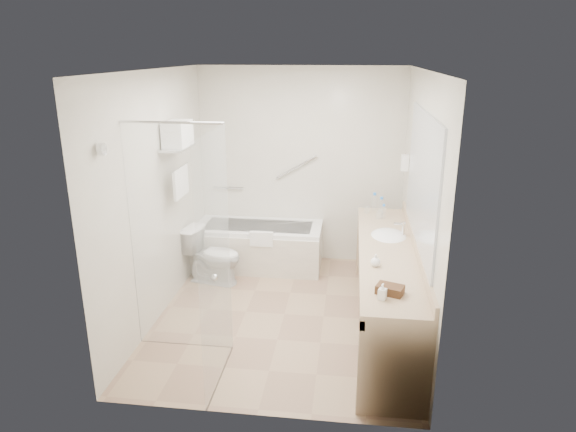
# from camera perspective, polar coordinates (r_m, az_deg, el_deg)

# --- Properties ---
(floor) EXTENTS (3.20, 3.20, 0.00)m
(floor) POSITION_cam_1_polar(r_m,az_deg,el_deg) (5.55, -0.40, -10.84)
(floor) COLOR #9F8162
(floor) RESTS_ON ground
(ceiling) EXTENTS (2.60, 3.20, 0.10)m
(ceiling) POSITION_cam_1_polar(r_m,az_deg,el_deg) (4.87, -0.46, 15.93)
(ceiling) COLOR silver
(ceiling) RESTS_ON wall_back
(wall_back) EXTENTS (2.60, 0.10, 2.50)m
(wall_back) POSITION_cam_1_polar(r_m,az_deg,el_deg) (6.61, 1.42, 5.51)
(wall_back) COLOR beige
(wall_back) RESTS_ON ground
(wall_front) EXTENTS (2.60, 0.10, 2.50)m
(wall_front) POSITION_cam_1_polar(r_m,az_deg,el_deg) (3.58, -3.84, -5.48)
(wall_front) COLOR beige
(wall_front) RESTS_ON ground
(wall_left) EXTENTS (0.10, 3.20, 2.50)m
(wall_left) POSITION_cam_1_polar(r_m,az_deg,el_deg) (5.39, -14.27, 2.09)
(wall_left) COLOR beige
(wall_left) RESTS_ON ground
(wall_right) EXTENTS (0.10, 3.20, 2.50)m
(wall_right) POSITION_cam_1_polar(r_m,az_deg,el_deg) (5.07, 14.31, 1.09)
(wall_right) COLOR beige
(wall_right) RESTS_ON ground
(bathtub) EXTENTS (1.60, 0.73, 0.59)m
(bathtub) POSITION_cam_1_polar(r_m,az_deg,el_deg) (6.61, -3.28, -3.33)
(bathtub) COLOR white
(bathtub) RESTS_ON floor
(grab_bar_short) EXTENTS (0.40, 0.03, 0.03)m
(grab_bar_short) POSITION_cam_1_polar(r_m,az_deg,el_deg) (6.80, -6.63, 3.15)
(grab_bar_short) COLOR silver
(grab_bar_short) RESTS_ON wall_back
(grab_bar_long) EXTENTS (0.53, 0.03, 0.33)m
(grab_bar_long) POSITION_cam_1_polar(r_m,az_deg,el_deg) (6.57, 0.95, 5.45)
(grab_bar_long) COLOR silver
(grab_bar_long) RESTS_ON wall_back
(shower_enclosure) EXTENTS (0.96, 0.91, 2.11)m
(shower_enclosure) POSITION_cam_1_polar(r_m,az_deg,el_deg) (4.40, -10.23, -3.74)
(shower_enclosure) COLOR silver
(shower_enclosure) RESTS_ON floor
(towel_shelf) EXTENTS (0.24, 0.55, 0.81)m
(towel_shelf) POSITION_cam_1_polar(r_m,az_deg,el_deg) (5.56, -12.11, 8.04)
(towel_shelf) COLOR silver
(towel_shelf) RESTS_ON wall_left
(vanity_counter) EXTENTS (0.55, 2.70, 0.95)m
(vanity_counter) POSITION_cam_1_polar(r_m,az_deg,el_deg) (5.11, 10.89, -5.83)
(vanity_counter) COLOR tan
(vanity_counter) RESTS_ON floor
(sink) EXTENTS (0.40, 0.52, 0.14)m
(sink) POSITION_cam_1_polar(r_m,az_deg,el_deg) (5.41, 11.09, -2.41)
(sink) COLOR white
(sink) RESTS_ON vanity_counter
(faucet) EXTENTS (0.03, 0.03, 0.14)m
(faucet) POSITION_cam_1_polar(r_m,az_deg,el_deg) (5.39, 12.70, -1.36)
(faucet) COLOR silver
(faucet) RESTS_ON vanity_counter
(mirror) EXTENTS (0.02, 2.00, 1.20)m
(mirror) POSITION_cam_1_polar(r_m,az_deg,el_deg) (4.84, 14.66, 3.98)
(mirror) COLOR #A5AAB1
(mirror) RESTS_ON wall_right
(hairdryer_unit) EXTENTS (0.08, 0.10, 0.18)m
(hairdryer_unit) POSITION_cam_1_polar(r_m,az_deg,el_deg) (6.03, 12.86, 5.80)
(hairdryer_unit) COLOR white
(hairdryer_unit) RESTS_ON wall_right
(toilet) EXTENTS (0.74, 0.50, 0.66)m
(toilet) POSITION_cam_1_polar(r_m,az_deg,el_deg) (6.20, -8.29, -4.42)
(toilet) COLOR white
(toilet) RESTS_ON floor
(amenity_basket) EXTENTS (0.24, 0.20, 0.07)m
(amenity_basket) POSITION_cam_1_polar(r_m,az_deg,el_deg) (4.14, 11.26, -8.01)
(amenity_basket) COLOR #492D1A
(amenity_basket) RESTS_ON vanity_counter
(soap_bottle_a) EXTENTS (0.10, 0.14, 0.06)m
(soap_bottle_a) POSITION_cam_1_polar(r_m,az_deg,el_deg) (4.04, 10.42, -8.70)
(soap_bottle_a) COLOR white
(soap_bottle_a) RESTS_ON vanity_counter
(soap_bottle_b) EXTENTS (0.11, 0.13, 0.09)m
(soap_bottle_b) POSITION_cam_1_polar(r_m,az_deg,el_deg) (4.61, 9.70, -5.01)
(soap_bottle_b) COLOR white
(soap_bottle_b) RESTS_ON vanity_counter
(water_bottle_left) EXTENTS (0.05, 0.05, 0.17)m
(water_bottle_left) POSITION_cam_1_polar(r_m,az_deg,el_deg) (5.89, 10.57, 0.42)
(water_bottle_left) COLOR silver
(water_bottle_left) RESTS_ON vanity_counter
(water_bottle_mid) EXTENTS (0.07, 0.07, 0.22)m
(water_bottle_mid) POSITION_cam_1_polar(r_m,az_deg,el_deg) (6.17, 9.57, 1.49)
(water_bottle_mid) COLOR silver
(water_bottle_mid) RESTS_ON vanity_counter
(water_bottle_right) EXTENTS (0.06, 0.06, 0.21)m
(water_bottle_right) POSITION_cam_1_polar(r_m,az_deg,el_deg) (6.04, 10.32, 1.06)
(water_bottle_right) COLOR silver
(water_bottle_right) RESTS_ON vanity_counter
(drinking_glass_near) EXTENTS (0.08, 0.08, 0.08)m
(drinking_glass_near) POSITION_cam_1_polar(r_m,az_deg,el_deg) (6.08, 8.77, 0.70)
(drinking_glass_near) COLOR silver
(drinking_glass_near) RESTS_ON vanity_counter
(drinking_glass_far) EXTENTS (0.10, 0.10, 0.10)m
(drinking_glass_far) POSITION_cam_1_polar(r_m,az_deg,el_deg) (5.91, 10.12, 0.19)
(drinking_glass_far) COLOR silver
(drinking_glass_far) RESTS_ON vanity_counter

